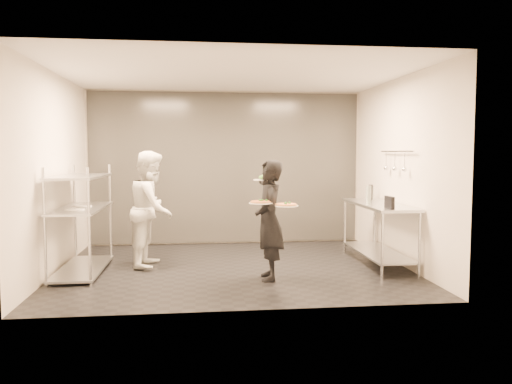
{
  "coord_description": "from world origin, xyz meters",
  "views": [
    {
      "loc": [
        -0.51,
        -7.18,
        1.69
      ],
      "look_at": [
        0.34,
        0.11,
        1.1
      ],
      "focal_mm": 35.0,
      "sensor_mm": 36.0,
      "label": 1
    }
  ],
  "objects": [
    {
      "name": "bottle_dark",
      "position": [
        2.27,
        0.61,
        1.04
      ],
      "size": [
        0.07,
        0.07,
        0.24
      ],
      "primitive_type": "cylinder",
      "color": "black",
      "rests_on": "prep_counter"
    },
    {
      "name": "chef",
      "position": [
        -1.2,
        0.29,
        0.85
      ],
      "size": [
        0.75,
        0.91,
        1.71
      ],
      "primitive_type": "imported",
      "rotation": [
        0.0,
        0.0,
        1.44
      ],
      "color": "silver",
      "rests_on": "ground"
    },
    {
      "name": "salad_plate",
      "position": [
        0.37,
        -0.46,
        1.33
      ],
      "size": [
        0.27,
        0.27,
        0.07
      ],
      "color": "white",
      "rests_on": "waiter"
    },
    {
      "name": "pizza_plate_far",
      "position": [
        0.59,
        -0.98,
        1.02
      ],
      "size": [
        0.32,
        0.32,
        0.05
      ],
      "color": "white",
      "rests_on": "waiter"
    },
    {
      "name": "utensil_rail",
      "position": [
        2.43,
        -0.0,
        1.55
      ],
      "size": [
        0.07,
        1.2,
        0.31
      ],
      "color": "silver",
      "rests_on": "room_shell"
    },
    {
      "name": "pizza_plate_near",
      "position": [
        0.27,
        -0.96,
        1.06
      ],
      "size": [
        0.3,
        0.3,
        0.05
      ],
      "color": "white",
      "rests_on": "waiter"
    },
    {
      "name": "waiter",
      "position": [
        0.41,
        -0.73,
        0.79
      ],
      "size": [
        0.4,
        0.59,
        1.59
      ],
      "primitive_type": "imported",
      "rotation": [
        0.0,
        0.0,
        -1.6
      ],
      "color": "black",
      "rests_on": "ground"
    },
    {
      "name": "prep_counter",
      "position": [
        2.18,
        0.0,
        0.63
      ],
      "size": [
        0.6,
        1.8,
        0.92
      ],
      "color": "silver",
      "rests_on": "ground"
    },
    {
      "name": "pos_monitor",
      "position": [
        2.06,
        -0.72,
        1.01
      ],
      "size": [
        0.06,
        0.24,
        0.17
      ],
      "primitive_type": "cube",
      "rotation": [
        0.0,
        0.0,
        0.03
      ],
      "color": "black",
      "rests_on": "prep_counter"
    },
    {
      "name": "room_shell",
      "position": [
        0.0,
        1.18,
        1.4
      ],
      "size": [
        5.0,
        4.0,
        2.8
      ],
      "color": "black",
      "rests_on": "ground"
    },
    {
      "name": "bottle_clear",
      "position": [
        2.35,
        0.8,
        1.03
      ],
      "size": [
        0.06,
        0.06,
        0.21
      ],
      "primitive_type": "cylinder",
      "color": "gray",
      "rests_on": "prep_counter"
    },
    {
      "name": "pass_rack",
      "position": [
        -2.15,
        -0.0,
        0.77
      ],
      "size": [
        0.6,
        1.6,
        1.5
      ],
      "color": "silver",
      "rests_on": "ground"
    },
    {
      "name": "bottle_green",
      "position": [
        1.99,
        -0.09,
        1.06
      ],
      "size": [
        0.08,
        0.08,
        0.27
      ],
      "primitive_type": "cylinder",
      "color": "gray",
      "rests_on": "prep_counter"
    }
  ]
}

